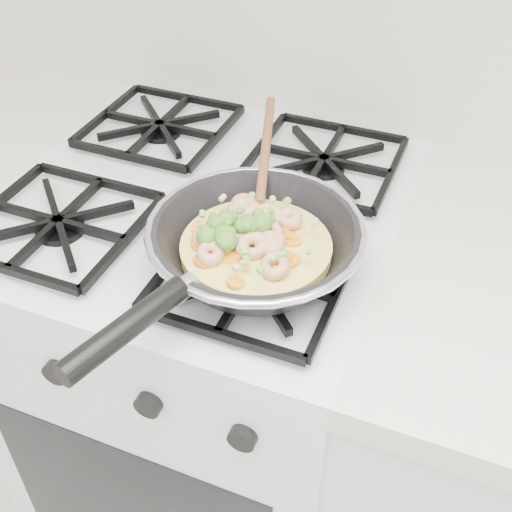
% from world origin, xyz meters
% --- Properties ---
extents(stove, '(0.60, 0.60, 0.92)m').
position_xyz_m(stove, '(0.00, 1.70, 0.46)').
color(stove, white).
rests_on(stove, ground).
extents(skillet, '(0.28, 0.58, 0.09)m').
position_xyz_m(skillet, '(0.14, 1.57, 0.96)').
color(skillet, black).
rests_on(skillet, stove).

